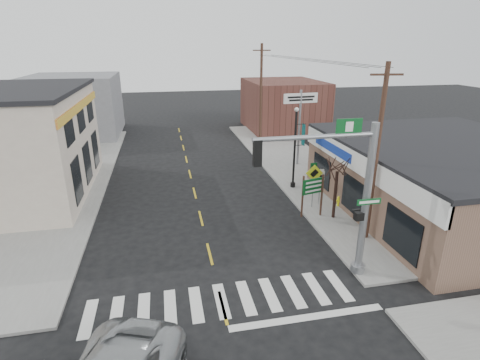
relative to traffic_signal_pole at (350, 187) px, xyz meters
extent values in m
plane|color=black|center=(-5.39, -1.03, -4.19)|extent=(140.00, 140.00, 0.00)
cube|color=gray|center=(3.61, 11.97, -4.12)|extent=(6.00, 38.00, 0.13)
cube|color=gray|center=(-14.39, 11.97, -4.12)|extent=(6.00, 38.00, 0.13)
cube|color=gold|center=(-5.39, 6.97, -4.18)|extent=(0.12, 56.00, 0.01)
cube|color=silver|center=(-5.39, -0.63, -4.18)|extent=(11.00, 2.20, 0.01)
cube|color=brown|center=(9.11, 4.97, -2.19)|extent=(12.00, 14.00, 4.00)
cube|color=#573028|center=(6.61, 28.97, -1.39)|extent=(8.00, 10.00, 5.60)
cube|color=slate|center=(-16.39, 30.97, -0.99)|extent=(9.00, 10.00, 6.40)
cylinder|color=gray|center=(0.81, 0.00, -0.74)|extent=(0.31, 0.31, 6.63)
cylinder|color=gray|center=(-1.62, 0.00, 2.13)|extent=(4.87, 0.18, 0.18)
cube|color=black|center=(-3.85, 0.00, 1.64)|extent=(0.31, 0.24, 1.00)
cube|color=#0A491C|center=(0.81, -0.22, -0.63)|extent=(1.05, 0.04, 0.24)
cube|color=#0A491C|center=(-0.29, 0.00, 2.47)|extent=(1.05, 0.05, 0.61)
cube|color=black|center=(0.56, -0.05, -1.35)|extent=(0.35, 0.29, 0.35)
cube|color=#462C20|center=(0.33, 5.71, -2.80)|extent=(0.09, 0.09, 2.51)
cube|color=#462C20|center=(1.50, 5.71, -2.80)|extent=(0.09, 0.09, 2.51)
cube|color=#0D472B|center=(0.91, 5.65, -2.17)|extent=(1.44, 0.05, 0.90)
cylinder|color=yellow|center=(3.11, 6.72, -3.80)|extent=(0.18, 0.18, 0.51)
sphere|color=yellow|center=(3.11, 6.72, -3.52)|extent=(0.20, 0.20, 0.20)
cylinder|color=gray|center=(1.45, 6.92, -2.81)|extent=(0.06, 0.06, 2.50)
cube|color=#CDD21D|center=(1.45, 6.89, -1.86)|extent=(1.06, 0.03, 1.06)
cylinder|color=black|center=(1.44, 10.41, -1.38)|extent=(0.14, 0.14, 5.35)
sphere|color=silver|center=(1.44, 10.41, 1.34)|extent=(0.29, 0.29, 0.29)
cube|color=#0B4C4E|center=(2.00, 10.41, -0.35)|extent=(0.02, 0.57, 1.44)
cylinder|color=gray|center=(3.58, 15.39, -1.03)|extent=(0.18, 0.18, 6.05)
cube|color=silver|center=(3.58, 15.39, 1.34)|extent=(2.85, 0.18, 0.76)
cylinder|color=black|center=(2.11, 5.30, -2.66)|extent=(0.17, 0.17, 2.79)
ellipsoid|color=#1B3E1E|center=(4.50, 1.85, -3.52)|extent=(1.43, 1.43, 1.07)
ellipsoid|color=black|center=(4.36, 5.28, -3.62)|extent=(1.17, 1.17, 0.88)
cylinder|color=#482C24|center=(2.77, 2.77, 0.31)|extent=(0.23, 0.23, 8.73)
cube|color=#482C24|center=(2.77, 2.77, 4.10)|extent=(1.52, 0.09, 0.09)
cylinder|color=#43301D|center=(2.11, 22.09, 0.68)|extent=(0.25, 0.25, 9.47)
cube|color=#43301D|center=(2.11, 22.09, 4.80)|extent=(1.65, 0.10, 0.10)
camera|label=1|loc=(-7.15, -12.80, 5.43)|focal=28.00mm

